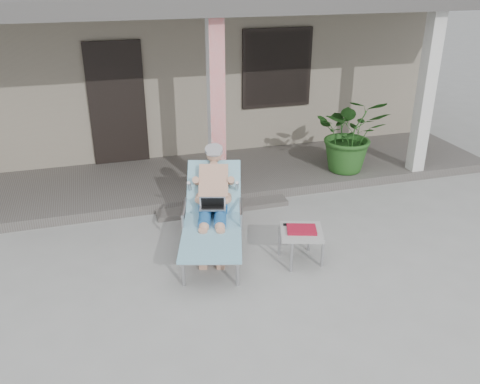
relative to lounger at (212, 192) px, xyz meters
name	(u,v)px	position (x,y,z in m)	size (l,w,h in m)	color
ground	(262,276)	(0.38, -0.88, -0.77)	(60.00, 60.00, 0.00)	#9E9E99
house	(168,50)	(0.38, 5.62, 0.90)	(10.40, 5.40, 3.30)	gray
porch_deck	(206,177)	(0.38, 2.12, -0.69)	(10.00, 2.00, 0.15)	#605B56
porch_overhang	(202,9)	(0.38, 2.07, 2.02)	(10.00, 2.30, 2.85)	silver
porch_step	(223,208)	(0.38, 0.97, -0.73)	(2.00, 0.30, 0.07)	#605B56
lounger	(212,192)	(0.00, 0.00, 0.00)	(1.19, 1.98, 1.24)	#B7B7BC
side_table	(301,233)	(0.94, -0.68, -0.38)	(0.64, 0.64, 0.46)	#A9A9A4
potted_palm	(351,133)	(2.76, 1.58, 0.04)	(1.17, 1.02, 1.31)	#26591E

